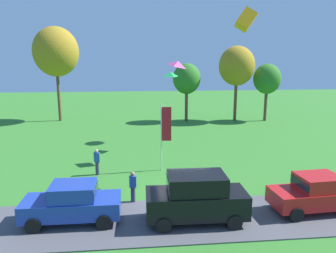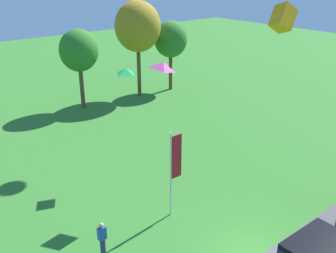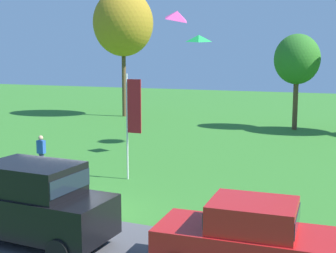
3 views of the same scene
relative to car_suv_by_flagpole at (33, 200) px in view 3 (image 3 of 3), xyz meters
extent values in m
plane|color=#337528|center=(-0.35, 2.54, -1.30)|extent=(120.00, 120.00, 0.00)
cube|color=#4C4C51|center=(-0.35, 0.27, -1.27)|extent=(36.00, 4.40, 0.06)
cube|color=black|center=(0.00, 0.00, -0.35)|extent=(4.63, 1.98, 1.10)
cube|color=black|center=(0.00, 0.00, 0.62)|extent=(2.63, 1.81, 0.84)
cube|color=#19232D|center=(0.00, 0.00, 0.62)|extent=(2.68, 1.77, 0.46)
cylinder|color=black|center=(-1.55, 0.93, -0.90)|extent=(0.68, 0.25, 0.68)
cylinder|color=black|center=(1.55, -0.93, -0.90)|extent=(0.68, 0.25, 0.68)
cylinder|color=black|center=(1.58, 0.87, -0.90)|extent=(0.68, 0.25, 0.68)
cube|color=red|center=(6.03, 0.43, -0.50)|extent=(4.51, 2.10, 0.80)
cube|color=red|center=(6.13, 0.44, 0.25)|extent=(2.11, 1.78, 0.70)
cube|color=#19232D|center=(6.13, 0.44, 0.25)|extent=(2.15, 1.75, 0.38)
cylinder|color=black|center=(4.47, 1.18, -0.90)|extent=(0.70, 0.29, 0.68)
cylinder|color=#2D334C|center=(-5.24, 6.91, -0.86)|extent=(0.24, 0.24, 0.88)
cube|color=#2851AD|center=(-5.24, 6.91, -0.12)|extent=(0.36, 0.22, 0.60)
sphere|color=tan|center=(-5.24, 6.91, 0.30)|extent=(0.22, 0.22, 0.22)
cylinder|color=#2D334C|center=(-2.90, 2.40, -0.86)|extent=(0.24, 0.24, 0.88)
cube|color=#2851AD|center=(-2.90, 2.40, -0.12)|extent=(0.36, 0.22, 0.60)
sphere|color=#9E7051|center=(-2.90, 2.40, 0.30)|extent=(0.22, 0.22, 0.22)
cylinder|color=brown|center=(-11.82, 26.69, 1.64)|extent=(0.36, 0.36, 5.86)
ellipsoid|color=olive|center=(-11.82, 26.69, 6.94)|extent=(5.28, 5.28, 5.81)
cylinder|color=brown|center=(3.44, 24.80, 0.53)|extent=(0.36, 0.36, 3.65)
ellipsoid|color=#2D7023|center=(3.44, 24.80, 3.83)|extent=(3.28, 3.28, 3.61)
cylinder|color=silver|center=(-1.00, 7.38, 0.99)|extent=(0.08, 0.08, 4.56)
cube|color=red|center=(-0.65, 7.38, 1.90)|extent=(0.64, 0.04, 2.28)
pyramid|color=#EA4C9E|center=(0.38, 9.61, 5.79)|extent=(1.42, 1.31, 0.65)
pyramid|color=green|center=(0.24, 12.83, 4.91)|extent=(1.20, 1.15, 0.41)
camera|label=1|loc=(-2.71, -13.79, 6.16)|focal=35.00mm
camera|label=2|loc=(-11.85, -5.51, 10.53)|focal=42.00mm
camera|label=3|loc=(8.52, -10.04, 3.94)|focal=50.00mm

